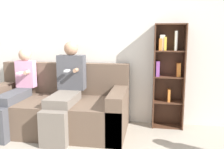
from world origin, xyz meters
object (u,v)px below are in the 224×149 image
object	(u,v)px
couch	(58,109)
child_seated	(15,91)
adult_seated	(66,88)
bookshelf	(168,72)

from	to	relation	value
couch	child_seated	world-z (taller)	child_seated
adult_seated	child_seated	distance (m)	0.71
child_seated	bookshelf	bearing A→B (deg)	13.32
couch	child_seated	bearing A→B (deg)	-166.89
bookshelf	couch	bearing A→B (deg)	-166.60
adult_seated	child_seated	bearing A→B (deg)	-177.23
child_seated	bookshelf	distance (m)	2.11
couch	child_seated	xyz separation A→B (m)	(-0.54, -0.13, 0.27)
child_seated	adult_seated	bearing A→B (deg)	2.77
adult_seated	child_seated	world-z (taller)	adult_seated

